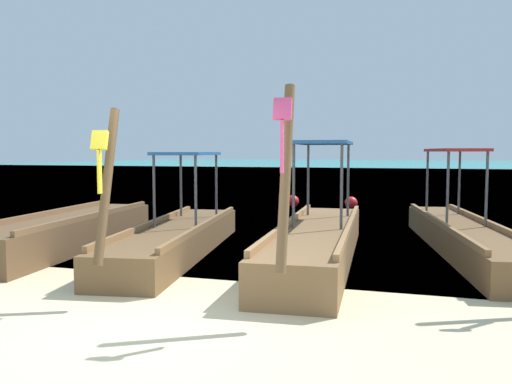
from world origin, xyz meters
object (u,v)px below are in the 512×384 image
Objects in this scene: longtail_boat_blue_ribbon at (463,235)px; mooring_buoy_far at (351,203)px; longtail_boat_yellow_ribbon at (178,237)px; longtail_boat_orange_ribbon at (67,232)px; mooring_buoy_near at (293,201)px; longtail_boat_pink_ribbon at (318,240)px.

longtail_boat_blue_ribbon is 17.31× the size of mooring_buoy_far.
longtail_boat_yellow_ribbon is 5.48m from longtail_boat_blue_ribbon.
longtail_boat_blue_ribbon is at bearing 14.75° from longtail_boat_orange_ribbon.
mooring_buoy_near is (-4.98, 6.98, -0.11)m from longtail_boat_blue_ribbon.
longtail_boat_blue_ribbon is at bearing -66.88° from mooring_buoy_far.
longtail_boat_blue_ribbon is (5.18, 1.79, 0.00)m from longtail_boat_yellow_ribbon.
longtail_boat_yellow_ribbon is at bearing -104.08° from mooring_buoy_far.
mooring_buoy_near is (-2.45, 8.61, -0.15)m from longtail_boat_pink_ribbon.
longtail_boat_orange_ribbon is at bearing -105.59° from mooring_buoy_near.
longtail_boat_pink_ribbon is 3.01m from longtail_boat_blue_ribbon.
longtail_boat_pink_ribbon reaches higher than mooring_buoy_near.
longtail_boat_yellow_ribbon is 9.04m from mooring_buoy_far.
mooring_buoy_far is at bearing 113.12° from longtail_boat_blue_ribbon.
longtail_boat_yellow_ribbon is 15.21× the size of mooring_buoy_far.
longtail_boat_blue_ribbon is 17.04× the size of mooring_buoy_near.
mooring_buoy_far is at bearing 75.92° from longtail_boat_yellow_ribbon.
longtail_boat_orange_ribbon is 9.29m from mooring_buoy_near.
longtail_boat_orange_ribbon is 10.01m from mooring_buoy_far.
longtail_boat_pink_ribbon is 8.62m from mooring_buoy_far.
longtail_boat_yellow_ribbon is 0.94× the size of longtail_boat_pink_ribbon.
mooring_buoy_near is at bearing 125.54° from longtail_boat_blue_ribbon.
mooring_buoy_near is (2.50, 8.95, -0.11)m from longtail_boat_orange_ribbon.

